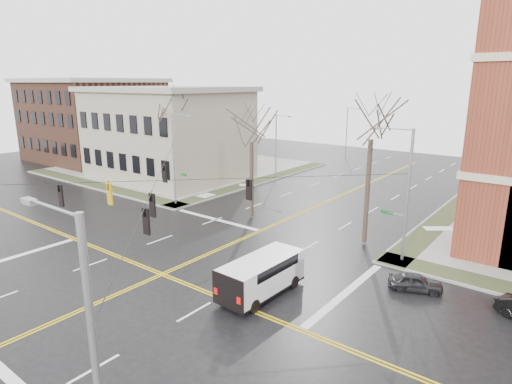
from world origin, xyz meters
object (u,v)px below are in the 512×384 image
Objects in this scene: streetlight_north_a at (277,144)px; tree_nw_near at (251,137)px; cargo_van at (264,272)px; tree_ne at (371,132)px; signal_pole_ne at (405,192)px; signal_pole_se at (92,370)px; streetlight_north_b at (347,130)px; tree_nw_far at (175,112)px; signal_pole_nw at (175,157)px; parked_car_a at (415,282)px.

streetlight_north_a is 17.19m from tree_nw_near.
cargo_van is 13.23m from tree_ne.
signal_pole_se is (0.00, -23.00, 0.00)m from signal_pole_ne.
signal_pole_ne is 1.12× the size of streetlight_north_a.
signal_pole_se is at bearing -59.87° from tree_nw_near.
cargo_van is 0.57× the size of tree_nw_near.
tree_ne reaches higher than signal_pole_ne.
tree_ne is (1.38, 10.99, 7.24)m from cargo_van.
streetlight_north_b is at bearing 90.00° from streetlight_north_a.
cargo_van is at bearing -56.30° from streetlight_north_a.
signal_pole_ne reaches higher than streetlight_north_b.
tree_nw_far is at bearing -102.80° from streetlight_north_a.
signal_pole_ne is 0.88× the size of tree_nw_near.
streetlight_north_b is at bearing 112.44° from cargo_van.
tree_nw_near is (8.45, 1.45, 2.43)m from signal_pole_nw.
parked_car_a is at bearing 83.28° from signal_pole_se.
streetlight_north_a is at bearing -90.00° from streetlight_north_b.
signal_pole_ne is at bearing 90.00° from signal_pole_se.
tree_nw_near reaches higher than streetlight_north_a.
tree_ne reaches higher than streetlight_north_b.
signal_pole_nw is 1.12× the size of streetlight_north_b.
streetlight_north_a and streetlight_north_b have the same top height.
signal_pole_nw is 5.40m from tree_nw_far.
signal_pole_nw is 0.88× the size of tree_nw_near.
tree_nw_near is (-9.52, 10.91, 6.09)m from cargo_van.
cargo_van is at bearing -97.17° from tree_ne.
signal_pole_se is at bearing -45.45° from signal_pole_nw.
tree_nw_near is at bearing 132.93° from cargo_van.
streetlight_north_a is (-21.97, 16.50, -0.48)m from signal_pole_ne.
signal_pole_nw reaches higher than parked_car_a.
tree_nw_far is (-27.43, 6.22, 8.49)m from parked_car_a.
streetlight_north_a reaches higher than cargo_van.
signal_pole_ne is 42.61m from streetlight_north_b.
streetlight_north_b reaches higher than parked_car_a.
signal_pole_nw is 19.75m from tree_ne.
tree_ne is at bearing 4.55° from signal_pole_nw.
signal_pole_se is at bearing 150.66° from parked_car_a.
tree_nw_far reaches higher than signal_pole_nw.
streetlight_north_b is (0.67, 36.50, -0.48)m from signal_pole_nw.
signal_pole_ne reaches higher than parked_car_a.
streetlight_north_b is (0.00, 20.00, 0.00)m from streetlight_north_a.
cargo_van is (-4.66, 13.54, -3.66)m from signal_pole_se.
tree_ne is (-5.55, 5.27, 8.00)m from parked_car_a.
cargo_van is (17.98, -9.46, -3.66)m from signal_pole_nw.
streetlight_north_a is 15.07m from tree_nw_far.
signal_pole_nw is 0.76× the size of tree_ne.
signal_pole_ne reaches higher than streetlight_north_a.
streetlight_north_a is at bearing 27.54° from parked_car_a.
tree_nw_near reaches higher than cargo_van.
signal_pole_nw is at bearing 134.55° from signal_pole_se.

